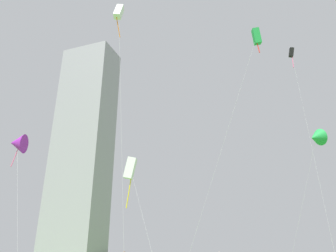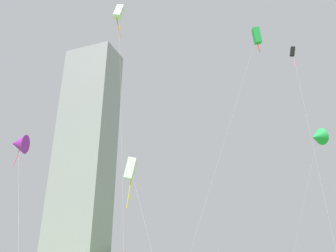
% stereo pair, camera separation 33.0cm
% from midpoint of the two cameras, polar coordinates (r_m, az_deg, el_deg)
% --- Properties ---
extents(kite_flying_1, '(6.76, 7.11, 15.35)m').
position_cam_midpoint_polar(kite_flying_1, '(42.51, -26.13, -2.89)').
color(kite_flying_1, silver).
rests_on(kite_flying_1, ground).
extents(kite_flying_2, '(0.79, 2.68, 28.82)m').
position_cam_midpoint_polar(kite_flying_2, '(48.49, 21.57, 12.26)').
color(kite_flying_2, silver).
rests_on(kite_flying_2, ground).
extents(kite_flying_3, '(3.36, 3.51, 30.21)m').
position_cam_midpoint_polar(kite_flying_3, '(40.91, -9.28, 19.90)').
color(kite_flying_3, silver).
rests_on(kite_flying_3, ground).
extents(kite_flying_4, '(4.04, 3.49, 11.25)m').
position_cam_midpoint_polar(kite_flying_4, '(33.63, -7.23, -7.77)').
color(kite_flying_4, silver).
rests_on(kite_flying_4, ground).
extents(kite_flying_5, '(4.64, 6.64, 15.11)m').
position_cam_midpoint_polar(kite_flying_5, '(39.66, 25.34, -1.94)').
color(kite_flying_5, silver).
rests_on(kite_flying_5, ground).
extents(kite_flying_7, '(9.21, 4.54, 25.24)m').
position_cam_midpoint_polar(kite_flying_7, '(37.51, 15.69, 15.48)').
color(kite_flying_7, silver).
rests_on(kite_flying_7, ground).
extents(distant_highrise_0, '(27.16, 21.24, 94.36)m').
position_cam_midpoint_polar(distant_highrise_0, '(145.88, -15.36, -2.86)').
color(distant_highrise_0, '#939399').
rests_on(distant_highrise_0, ground).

